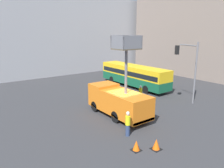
% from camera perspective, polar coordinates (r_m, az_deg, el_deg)
% --- Properties ---
extents(ground_plane, '(120.00, 120.00, 0.00)m').
position_cam_1_polar(ground_plane, '(20.34, 3.21, -8.67)').
color(ground_plane, '#333335').
extents(building_backdrop_far, '(44.00, 10.00, 14.02)m').
position_cam_1_polar(building_backdrop_far, '(42.96, -20.50, 11.79)').
color(building_backdrop_far, '#9E9EA3').
rests_on(building_backdrop_far, ground_plane).
extents(building_backdrop_side, '(10.00, 28.00, 15.44)m').
position_cam_1_polar(building_backdrop_side, '(42.66, 24.71, 12.38)').
color(building_backdrop_side, gray).
rests_on(building_backdrop_side, ground_plane).
extents(utility_truck, '(2.44, 6.77, 7.38)m').
position_cam_1_polar(utility_truck, '(20.10, 1.59, -4.08)').
color(utility_truck, orange).
rests_on(utility_truck, ground_plane).
extents(city_bus, '(2.58, 11.76, 3.00)m').
position_cam_1_polar(city_bus, '(31.19, 5.70, 2.53)').
color(city_bus, '#145638').
rests_on(city_bus, ground_plane).
extents(traffic_light_pole, '(2.69, 2.44, 6.64)m').
position_cam_1_polar(traffic_light_pole, '(24.22, 19.60, 4.94)').
color(traffic_light_pole, slate).
rests_on(traffic_light_pole, ground_plane).
extents(road_worker_near_truck, '(0.38, 0.38, 1.94)m').
position_cam_1_polar(road_worker_near_truck, '(16.61, 4.14, -10.27)').
color(road_worker_near_truck, navy).
rests_on(road_worker_near_truck, ground_plane).
extents(road_worker_directing, '(0.38, 0.38, 1.90)m').
position_cam_1_polar(road_worker_directing, '(24.54, 7.46, -2.48)').
color(road_worker_directing, navy).
rests_on(road_worker_directing, ground_plane).
extents(traffic_cone_near_truck, '(0.64, 0.64, 0.73)m').
position_cam_1_polar(traffic_cone_near_truck, '(15.38, 11.48, -15.24)').
color(traffic_cone_near_truck, black).
rests_on(traffic_cone_near_truck, ground_plane).
extents(traffic_cone_mid_road, '(0.61, 0.61, 0.70)m').
position_cam_1_polar(traffic_cone_mid_road, '(15.07, 6.35, -15.75)').
color(traffic_cone_mid_road, black).
rests_on(traffic_cone_mid_road, ground_plane).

